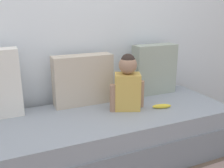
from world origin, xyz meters
The scene contains 7 objects.
ground_plane centered at (0.00, 0.00, 0.00)m, with size 12.00×12.00×0.00m, color brown.
back_wall centered at (0.00, 0.53, 1.29)m, with size 5.64×0.10×2.57m, color silver.
couch centered at (0.00, 0.00, 0.22)m, with size 2.44×0.80×0.44m.
throw_pillow_center centered at (0.00, 0.30, 0.66)m, with size 0.53×0.16×0.45m, color #C1B29E.
throw_pillow_right centered at (0.76, 0.30, 0.69)m, with size 0.44×0.16×0.50m, color #99A393.
toddler centered at (0.31, 0.02, 0.67)m, with size 0.33×0.22×0.49m.
banana centered at (0.59, -0.10, 0.46)m, with size 0.17×0.04×0.04m, color yellow.
Camera 1 is at (-0.66, -1.82, 1.29)m, focal length 40.80 mm.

